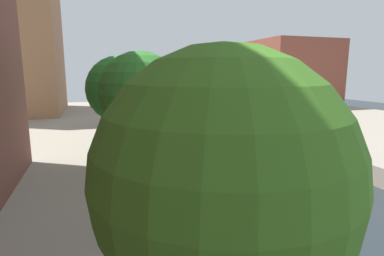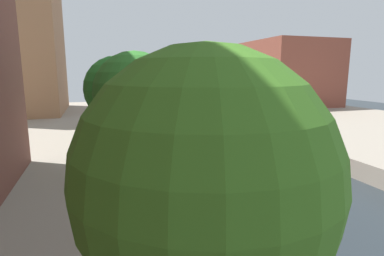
{
  "view_description": "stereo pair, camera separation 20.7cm",
  "coord_description": "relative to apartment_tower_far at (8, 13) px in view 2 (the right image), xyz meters",
  "views": [
    {
      "loc": [
        -7.97,
        -17.08,
        5.52
      ],
      "look_at": [
        0.01,
        6.93,
        0.85
      ],
      "focal_mm": 28.52,
      "sensor_mm": 36.0,
      "label": 1
    },
    {
      "loc": [
        -7.77,
        -17.15,
        5.52
      ],
      "look_at": [
        0.01,
        6.93,
        0.85
      ],
      "focal_mm": 28.52,
      "sensor_mm": 36.0,
      "label": 2
    }
  ],
  "objects": [
    {
      "name": "ground_plane",
      "position": [
        16.0,
        -21.42,
        -11.72
      ],
      "size": [
        84.0,
        84.0,
        0.0
      ],
      "primitive_type": "plane",
      "color": "#232B30"
    },
    {
      "name": "apartment_tower_far",
      "position": [
        0.0,
        0.0,
        0.0
      ],
      "size": [
        10.0,
        12.31,
        21.45
      ],
      "primitive_type": "cube",
      "color": "#9E704C",
      "rests_on": "quay_left"
    },
    {
      "name": "low_block_right",
      "position": [
        34.0,
        -0.46,
        -6.41
      ],
      "size": [
        10.0,
        14.15,
        8.62
      ],
      "primitive_type": "cube",
      "color": "brown",
      "rests_on": "quay_right"
    },
    {
      "name": "street_tree_0",
      "position": [
        9.28,
        -35.74,
        -7.29
      ],
      "size": [
        2.71,
        2.71,
        4.81
      ],
      "color": "#4C432F",
      "rests_on": "quay_left"
    },
    {
      "name": "street_tree_1",
      "position": [
        9.28,
        -30.46,
        -6.8
      ],
      "size": [
        2.18,
        2.18,
        5.06
      ],
      "color": "brown",
      "rests_on": "quay_left"
    },
    {
      "name": "street_tree_2",
      "position": [
        9.28,
        -24.52,
        -7.0
      ],
      "size": [
        2.95,
        2.95,
        5.23
      ],
      "color": "brown",
      "rests_on": "quay_left"
    },
    {
      "name": "street_tree_3",
      "position": [
        9.28,
        -18.29,
        -7.02
      ],
      "size": [
        2.47,
        2.47,
        4.98
      ],
      "color": "brown",
      "rests_on": "quay_left"
    },
    {
      "name": "street_tree_4",
      "position": [
        9.28,
        -12.01,
        -6.93
      ],
      "size": [
        2.88,
        2.88,
        5.27
      ],
      "color": "brown",
      "rests_on": "quay_left"
    },
    {
      "name": "parked_car",
      "position": [
        23.55,
        -4.66,
        -10.09
      ],
      "size": [
        1.93,
        4.55,
        1.5
      ],
      "color": "#B7B7BC",
      "rests_on": "quay_right"
    },
    {
      "name": "moored_boat_left_1",
      "position": [
        12.59,
        -30.3,
        -11.48
      ],
      "size": [
        1.51,
        3.75,
        0.49
      ],
      "color": "#232328",
      "rests_on": "ground_plane"
    },
    {
      "name": "moored_boat_left_2",
      "position": [
        12.38,
        -22.79,
        -11.41
      ],
      "size": [
        1.46,
        4.53,
        0.63
      ],
      "color": "beige",
      "rests_on": "ground_plane"
    },
    {
      "name": "moored_boat_left_3",
      "position": [
        12.62,
        -15.78,
        -11.42
      ],
      "size": [
        1.27,
        4.2,
        0.73
      ],
      "color": "#232328",
      "rests_on": "ground_plane"
    },
    {
      "name": "moored_boat_right_2",
      "position": [
        19.22,
        -24.74,
        -11.35
      ],
      "size": [
        1.92,
        3.16,
        0.91
      ],
      "color": "maroon",
      "rests_on": "ground_plane"
    },
    {
      "name": "moored_boat_right_3",
      "position": [
        19.53,
        -16.04,
        -11.48
      ],
      "size": [
        1.56,
        3.68,
        0.49
      ],
      "color": "#33476B",
      "rests_on": "ground_plane"
    }
  ]
}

